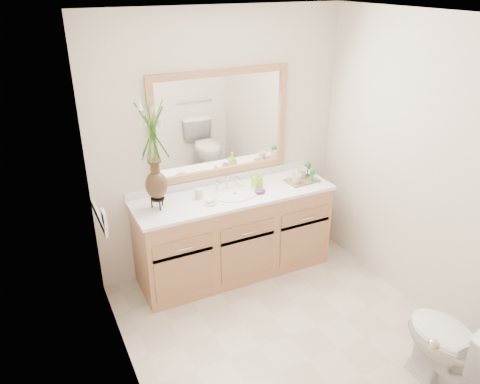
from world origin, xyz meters
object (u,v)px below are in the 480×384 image
soap_bottle (257,181)px  tray (302,181)px  flower_vase (153,140)px  toilet (454,348)px  tumbler (199,194)px

soap_bottle → tray: (0.46, -0.04, -0.07)m
flower_vase → soap_bottle: size_ratio=5.63×
toilet → tumbler: size_ratio=8.18×
flower_vase → tumbler: bearing=3.3°
soap_bottle → tray: 0.47m
flower_vase → tray: 1.52m
tumbler → soap_bottle: (0.55, -0.05, 0.03)m
toilet → flower_vase: bearing=-54.5°
flower_vase → tumbler: (0.37, 0.02, -0.56)m
tray → toilet: bearing=-93.2°
tumbler → soap_bottle: bearing=-4.9°
tumbler → soap_bottle: soap_bottle is taller
soap_bottle → tumbler: bearing=164.1°
toilet → flower_vase: size_ratio=0.84×
toilet → soap_bottle: size_ratio=4.76×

